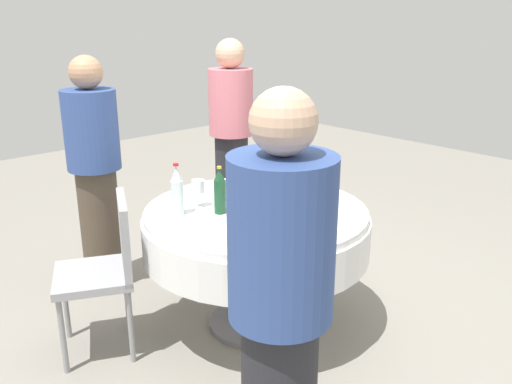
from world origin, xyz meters
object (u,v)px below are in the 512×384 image
dining_table (256,234)px  person_near (231,140)px  bottle_green_near (246,185)px  chair_right (107,262)px  plate_front (202,224)px  bottle_green_right (248,204)px  bottle_dark_green_east (294,184)px  bottle_brown_north (312,184)px  person_rear (95,172)px  wine_glass_north (198,188)px  wine_glass_south (256,167)px  plate_outer (302,194)px  plate_left (283,221)px  person_east (280,321)px  wine_glass_right (238,184)px  bottle_clear_rear (177,191)px  bottle_dark_green_inner (220,192)px  wine_glass_inner (268,175)px

dining_table → person_near: bearing=-124.0°
bottle_green_near → chair_right: bearing=-21.5°
plate_front → bottle_green_near: bearing=-169.2°
bottle_green_right → person_near: person_near is taller
bottle_dark_green_east → bottle_brown_north: bottle_dark_green_east is taller
bottle_dark_green_east → plate_front: bearing=-16.7°
bottle_green_right → person_rear: person_rear is taller
bottle_green_right → wine_glass_north: bottle_green_right is taller
wine_glass_south → plate_outer: wine_glass_south is taller
dining_table → bottle_green_near: 0.28m
plate_left → chair_right: (0.70, -0.62, -0.23)m
bottle_green_near → person_east: 1.37m
wine_glass_right → plate_outer: size_ratio=0.57×
wine_glass_north → chair_right: (0.53, -0.12, -0.34)m
plate_outer → person_east: (1.18, 0.99, 0.08)m
dining_table → person_rear: person_rear is taller
bottle_dark_green_east → wine_glass_right: (0.12, -0.32, -0.05)m
wine_glass_north → chair_right: 0.64m
person_rear → bottle_brown_north: bearing=-84.9°
bottle_brown_north → bottle_green_right: bearing=-1.1°
bottle_clear_rear → wine_glass_right: 0.40m
bottle_green_near → bottle_dark_green_inner: (0.19, -0.01, 0.00)m
plate_outer → person_near: person_near is taller
bottle_brown_north → bottle_clear_rear: bearing=-36.2°
plate_front → person_near: 1.53m
bottle_green_right → chair_right: (0.49, -0.58, -0.36)m
wine_glass_inner → plate_front: wine_glass_inner is taller
bottle_dark_green_east → bottle_brown_north: 0.10m
plate_outer → plate_front: bearing=-2.8°
bottle_green_near → plate_outer: (-0.35, 0.11, -0.11)m
plate_outer → person_east: size_ratio=0.15×
wine_glass_right → wine_glass_south: (-0.29, -0.16, 0.01)m
wine_glass_inner → plate_left: wine_glass_inner is taller
wine_glass_inner → plate_front: 0.70m
person_east → person_near: (-1.55, -2.09, 0.01)m
bottle_brown_north → wine_glass_south: (-0.09, -0.56, -0.03)m
person_near → chair_right: (1.46, 0.70, -0.33)m
bottle_brown_north → wine_glass_north: size_ratio=2.00×
wine_glass_north → person_east: 1.40m
bottle_clear_rear → bottle_green_near: bottle_clear_rear is taller
wine_glass_right → chair_right: (0.76, -0.19, -0.32)m
bottle_clear_rear → bottle_green_near: (-0.37, 0.14, -0.01)m
bottle_clear_rear → person_east: bearing=69.8°
bottle_brown_north → bottle_dark_green_inner: size_ratio=1.20×
bottle_dark_green_east → person_near: (-0.58, -1.22, -0.05)m
plate_left → person_near: (-0.76, -1.32, 0.09)m
bottle_clear_rear → person_east: (0.45, 1.24, -0.04)m
person_rear → wine_glass_north: bearing=-97.5°
wine_glass_south → plate_front: size_ratio=0.66×
dining_table → plate_front: (0.38, -0.01, 0.16)m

